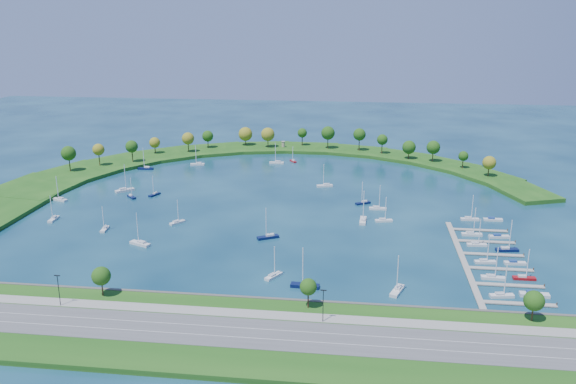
# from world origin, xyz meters

# --- Properties ---
(ground) EXTENTS (700.00, 700.00, 0.00)m
(ground) POSITION_xyz_m (0.00, 0.00, 0.00)
(ground) COLOR #07263D
(ground) RESTS_ON ground
(south_shoreline) EXTENTS (420.00, 43.10, 11.60)m
(south_shoreline) POSITION_xyz_m (0.03, -122.88, 1.00)
(south_shoreline) COLOR #1A4913
(south_shoreline) RESTS_ON ground
(breakwater) EXTENTS (286.74, 247.64, 2.00)m
(breakwater) POSITION_xyz_m (-46.33, 48.72, 0.99)
(breakwater) COLOR #1A4913
(breakwater) RESTS_ON ground
(breakwater_trees) EXTENTS (239.60, 91.68, 14.83)m
(breakwater_trees) POSITION_xyz_m (-11.44, 91.62, 10.77)
(breakwater_trees) COLOR #382314
(breakwater_trees) RESTS_ON breakwater
(harbor_tower) EXTENTS (2.60, 2.60, 3.93)m
(harbor_tower) POSITION_xyz_m (-11.77, 114.78, 4.02)
(harbor_tower) COLOR gray
(harbor_tower) RESTS_ON breakwater
(dock_system) EXTENTS (24.28, 82.00, 1.60)m
(dock_system) POSITION_xyz_m (85.30, -61.00, 0.35)
(dock_system) COLOR gray
(dock_system) RESTS_ON ground
(moored_boat_0) EXTENTS (6.01, 6.92, 10.58)m
(moored_boat_0) POSITION_xyz_m (-38.38, -34.68, 0.87)
(moored_boat_0) COLOR silver
(moored_boat_0) RESTS_ON ground
(moored_boat_1) EXTENTS (8.69, 4.47, 12.30)m
(moored_boat_1) POSITION_xyz_m (21.41, 30.14, 0.91)
(moored_boat_1) COLOR silver
(moored_boat_1) RESTS_ON ground
(moored_boat_2) EXTENTS (4.93, 6.45, 9.50)m
(moored_boat_2) POSITION_xyz_m (-1.43, 82.52, 0.85)
(moored_boat_2) COLOR maroon
(moored_boat_2) RESTS_ON ground
(moored_boat_3) EXTENTS (4.65, 7.10, 10.17)m
(moored_boat_3) POSITION_xyz_m (-62.13, 3.97, 0.86)
(moored_boat_3) COLOR #09123A
(moored_boat_3) RESTS_ON ground
(moored_boat_4) EXTENTS (5.73, 7.61, 11.17)m
(moored_boat_4) POSITION_xyz_m (10.96, -83.76, 0.88)
(moored_boat_4) COLOR silver
(moored_boat_4) RESTS_ON ground
(moored_boat_5) EXTENTS (8.96, 6.41, 13.01)m
(moored_boat_5) POSITION_xyz_m (3.42, -47.43, 0.94)
(moored_boat_5) COLOR #09123A
(moored_boat_5) RESTS_ON ground
(moored_boat_6) EXTENTS (9.71, 3.34, 14.03)m
(moored_boat_6) POSITION_xyz_m (22.54, -90.01, 0.97)
(moored_boat_6) COLOR #09123A
(moored_boat_6) RESTS_ON ground
(moored_boat_7) EXTENTS (8.62, 3.77, 12.26)m
(moored_boat_7) POSITION_xyz_m (-57.52, 67.23, 0.91)
(moored_boat_7) COLOR silver
(moored_boat_7) RESTS_ON ground
(moored_boat_8) EXTENTS (9.25, 5.89, 13.22)m
(moored_boat_8) POSITION_xyz_m (-45.27, -60.71, 0.94)
(moored_boat_8) COLOR silver
(moored_boat_8) RESTS_ON ground
(moored_boat_9) EXTENTS (8.84, 2.89, 12.84)m
(moored_boat_9) POSITION_xyz_m (-10.77, 76.76, 0.93)
(moored_boat_9) COLOR silver
(moored_boat_9) RESTS_ON ground
(moored_boat_10) EXTENTS (7.49, 5.70, 11.01)m
(moored_boat_10) POSITION_xyz_m (41.37, 2.96, 0.88)
(moored_boat_10) COLOR #09123A
(moored_boat_10) RESTS_ON ground
(moored_boat_11) EXTENTS (2.85, 7.37, 10.56)m
(moored_boat_11) POSITION_xyz_m (-66.08, -46.44, 0.87)
(moored_boat_11) COLOR silver
(moored_boat_11) RESTS_ON ground
(moored_boat_12) EXTENTS (3.14, 9.61, 13.94)m
(moored_boat_12) POSITION_xyz_m (41.37, -22.83, 0.97)
(moored_boat_12) COLOR silver
(moored_boat_12) RESTS_ON ground
(moored_boat_13) EXTENTS (8.69, 5.02, 12.32)m
(moored_boat_13) POSITION_xyz_m (-104.92, -10.04, 0.92)
(moored_boat_13) COLOR silver
(moored_boat_13) RESTS_ON ground
(moored_boat_14) EXTENTS (7.85, 3.69, 11.14)m
(moored_boat_14) POSITION_xyz_m (50.32, -21.32, 0.88)
(moored_boat_14) COLOR silver
(moored_boat_14) RESTS_ON ground
(moored_boat_15) EXTENTS (8.02, 2.36, 11.73)m
(moored_boat_15) POSITION_xyz_m (48.11, -4.74, 0.90)
(moored_boat_15) COLOR silver
(moored_boat_15) RESTS_ON ground
(moored_boat_16) EXTENTS (6.23, 6.29, 10.17)m
(moored_boat_16) POSITION_xyz_m (-72.18, -0.99, 0.86)
(moored_boat_16) COLOR #09123A
(moored_boat_16) RESTS_ON ground
(moored_boat_17) EXTENTS (8.97, 3.32, 12.89)m
(moored_boat_17) POSITION_xyz_m (-84.79, 53.50, 0.93)
(moored_boat_17) COLOR #09123A
(moored_boat_17) RESTS_ON ground
(moored_boat_18) EXTENTS (8.88, 8.58, 14.19)m
(moored_boat_18) POSITION_xyz_m (-79.67, 8.76, 0.98)
(moored_boat_18) COLOR silver
(moored_boat_18) RESTS_ON ground
(moored_boat_19) EXTENTS (5.52, 9.28, 13.19)m
(moored_boat_19) POSITION_xyz_m (52.64, -89.91, 0.94)
(moored_boat_19) COLOR silver
(moored_boat_19) RESTS_ON ground
(moored_boat_20) EXTENTS (2.65, 7.92, 11.47)m
(moored_boat_20) POSITION_xyz_m (-93.65, -37.24, 0.89)
(moored_boat_20) COLOR silver
(moored_boat_20) RESTS_ON ground
(docked_boat_0) EXTENTS (7.95, 3.39, 11.32)m
(docked_boat_0) POSITION_xyz_m (85.53, -89.34, 0.89)
(docked_boat_0) COLOR silver
(docked_boat_0) RESTS_ON ground
(docked_boat_1) EXTENTS (9.26, 2.81, 1.88)m
(docked_boat_1) POSITION_xyz_m (95.97, -87.55, 0.69)
(docked_boat_1) COLOR silver
(docked_boat_1) RESTS_ON ground
(docked_boat_2) EXTENTS (8.07, 2.60, 11.73)m
(docked_boat_2) POSITION_xyz_m (85.52, -75.84, 0.90)
(docked_boat_2) COLOR silver
(docked_boat_2) RESTS_ON ground
(docked_boat_3) EXTENTS (7.62, 2.23, 11.16)m
(docked_boat_3) POSITION_xyz_m (96.03, -74.81, 0.88)
(docked_boat_3) COLOR maroon
(docked_boat_3) RESTS_ON ground
(docked_boat_4) EXTENTS (7.85, 3.01, 11.25)m
(docked_boat_4) POSITION_xyz_m (85.53, -62.23, 0.89)
(docked_boat_4) COLOR silver
(docked_boat_4) RESTS_ON ground
(docked_boat_5) EXTENTS (7.82, 2.60, 1.57)m
(docked_boat_5) POSITION_xyz_m (95.99, -61.96, 0.58)
(docked_boat_5) COLOR silver
(docked_boat_5) RESTS_ON ground
(docked_boat_6) EXTENTS (7.73, 2.53, 11.22)m
(docked_boat_6) POSITION_xyz_m (85.53, -45.37, 0.88)
(docked_boat_6) COLOR silver
(docked_boat_6) RESTS_ON ground
(docked_boat_7) EXTENTS (8.78, 3.54, 12.55)m
(docked_boat_7) POSITION_xyz_m (96.01, -49.43, 0.92)
(docked_boat_7) COLOR #09123A
(docked_boat_7) RESTS_ON ground
(docked_boat_8) EXTENTS (8.25, 2.56, 12.02)m
(docked_boat_8) POSITION_xyz_m (85.52, -33.99, 0.91)
(docked_boat_8) COLOR silver
(docked_boat_8) RESTS_ON ground
(docked_boat_9) EXTENTS (8.47, 3.28, 1.68)m
(docked_boat_9) POSITION_xyz_m (95.98, -35.33, 0.62)
(docked_boat_9) COLOR silver
(docked_boat_9) RESTS_ON ground
(docked_boat_10) EXTENTS (8.03, 2.72, 11.62)m
(docked_boat_10) POSITION_xyz_m (87.92, -14.86, 0.90)
(docked_boat_10) COLOR silver
(docked_boat_10) RESTS_ON ground
(docked_boat_11) EXTENTS (8.14, 2.47, 1.65)m
(docked_boat_11) POSITION_xyz_m (97.88, -14.19, 0.61)
(docked_boat_11) COLOR silver
(docked_boat_11) RESTS_ON ground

